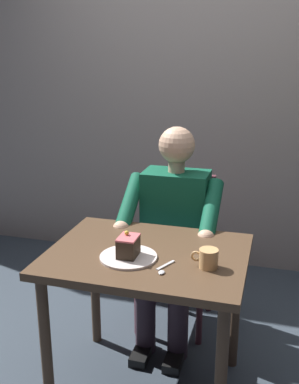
{
  "coord_description": "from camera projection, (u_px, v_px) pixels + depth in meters",
  "views": [
    {
      "loc": [
        -0.53,
        1.8,
        1.59
      ],
      "look_at": [
        0.02,
        -0.1,
        0.97
      ],
      "focal_mm": 42.85,
      "sensor_mm": 36.0,
      "label": 1
    }
  ],
  "objects": [
    {
      "name": "cake_slice",
      "position": [
        128.0,
        246.0,
        1.97
      ],
      "size": [
        0.08,
        0.11,
        0.11
      ],
      "color": "#302419",
      "rests_on": "dessert_plate"
    },
    {
      "name": "dessert_spoon",
      "position": [
        163.0,
        269.0,
        1.88
      ],
      "size": [
        0.06,
        0.14,
        0.01
      ],
      "color": "silver",
      "rests_on": "dining_table"
    },
    {
      "name": "coffee_cup",
      "position": [
        208.0,
        258.0,
        1.89
      ],
      "size": [
        0.12,
        0.08,
        0.08
      ],
      "color": "tan",
      "rests_on": "dining_table"
    },
    {
      "name": "dining_table",
      "position": [
        147.0,
        273.0,
        2.08
      ],
      "size": [
        0.89,
        0.68,
        0.72
      ],
      "color": "#503926",
      "rests_on": "ground"
    },
    {
      "name": "seated_person",
      "position": [
        172.0,
        233.0,
        2.53
      ],
      "size": [
        0.53,
        0.58,
        1.2
      ],
      "color": "#11533A",
      "rests_on": "ground"
    },
    {
      "name": "cafe_rear_panel",
      "position": [
        208.0,
        63.0,
        3.23
      ],
      "size": [
        6.4,
        0.12,
        3.0
      ],
      "primitive_type": "cube",
      "color": "gray",
      "rests_on": "ground"
    },
    {
      "name": "dessert_plate",
      "position": [
        128.0,
        257.0,
        1.99
      ],
      "size": [
        0.25,
        0.25,
        0.01
      ],
      "primitive_type": "cylinder",
      "color": "silver",
      "rests_on": "dining_table"
    },
    {
      "name": "chair",
      "position": [
        179.0,
        243.0,
        2.73
      ],
      "size": [
        0.42,
        0.42,
        0.89
      ],
      "color": "#5B2C37",
      "rests_on": "ground"
    }
  ]
}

